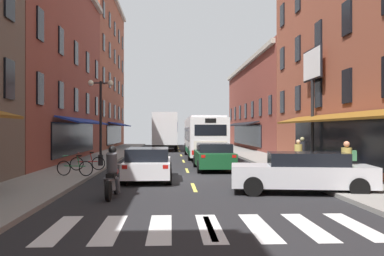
{
  "coord_description": "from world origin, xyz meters",
  "views": [
    {
      "loc": [
        -0.87,
        -19.34,
        2.19
      ],
      "look_at": [
        0.66,
        10.94,
        2.27
      ],
      "focal_mm": 39.56,
      "sensor_mm": 36.0,
      "label": 1
    }
  ],
  "objects_px": {
    "billboard_sign": "(312,77)",
    "bicycle_mid": "(88,163)",
    "pedestrian_far": "(302,153)",
    "sedan_rear": "(303,172)",
    "motorcycle_rider": "(112,175)",
    "transit_bus": "(203,136)",
    "sedan_far": "(148,164)",
    "box_truck": "(165,131)",
    "bicycle_near": "(75,168)",
    "pedestrian_near": "(347,163)",
    "street_lamp_twin": "(101,118)",
    "sedan_near": "(214,156)",
    "sedan_mid": "(164,141)",
    "pedestrian_mid": "(298,156)"
  },
  "relations": [
    {
      "from": "bicycle_mid",
      "to": "street_lamp_twin",
      "type": "relative_size",
      "value": 0.35
    },
    {
      "from": "transit_bus",
      "to": "pedestrian_far",
      "type": "relative_size",
      "value": 6.69
    },
    {
      "from": "sedan_mid",
      "to": "sedan_far",
      "type": "height_order",
      "value": "sedan_far"
    },
    {
      "from": "billboard_sign",
      "to": "sedan_mid",
      "type": "xyz_separation_m",
      "value": [
        -8.79,
        30.93,
        -4.42
      ]
    },
    {
      "from": "pedestrian_near",
      "to": "street_lamp_twin",
      "type": "distance_m",
      "value": 14.05
    },
    {
      "from": "sedan_far",
      "to": "pedestrian_mid",
      "type": "xyz_separation_m",
      "value": [
        6.87,
        1.07,
        0.24
      ]
    },
    {
      "from": "pedestrian_near",
      "to": "pedestrian_mid",
      "type": "distance_m",
      "value": 4.7
    },
    {
      "from": "sedan_near",
      "to": "sedan_rear",
      "type": "height_order",
      "value": "sedan_near"
    },
    {
      "from": "sedan_mid",
      "to": "pedestrian_near",
      "type": "xyz_separation_m",
      "value": [
        7.08,
        -39.59,
        0.29
      ]
    },
    {
      "from": "sedan_mid",
      "to": "bicycle_mid",
      "type": "relative_size",
      "value": 2.5
    },
    {
      "from": "sedan_rear",
      "to": "motorcycle_rider",
      "type": "height_order",
      "value": "motorcycle_rider"
    },
    {
      "from": "sedan_far",
      "to": "bicycle_near",
      "type": "xyz_separation_m",
      "value": [
        -3.23,
        0.56,
        -0.2
      ]
    },
    {
      "from": "sedan_far",
      "to": "sedan_rear",
      "type": "relative_size",
      "value": 0.94
    },
    {
      "from": "box_truck",
      "to": "pedestrian_near",
      "type": "bearing_deg",
      "value": -76.52
    },
    {
      "from": "box_truck",
      "to": "sedan_near",
      "type": "relative_size",
      "value": 1.5
    },
    {
      "from": "transit_bus",
      "to": "bicycle_mid",
      "type": "xyz_separation_m",
      "value": [
        -6.66,
        -11.08,
        -1.13
      ]
    },
    {
      "from": "sedan_rear",
      "to": "bicycle_mid",
      "type": "relative_size",
      "value": 2.92
    },
    {
      "from": "transit_bus",
      "to": "sedan_mid",
      "type": "relative_size",
      "value": 2.61
    },
    {
      "from": "billboard_sign",
      "to": "bicycle_mid",
      "type": "bearing_deg",
      "value": -170.97
    },
    {
      "from": "motorcycle_rider",
      "to": "pedestrian_near",
      "type": "relative_size",
      "value": 1.27
    },
    {
      "from": "pedestrian_near",
      "to": "motorcycle_rider",
      "type": "bearing_deg",
      "value": 110.81
    },
    {
      "from": "sedan_far",
      "to": "pedestrian_mid",
      "type": "distance_m",
      "value": 6.96
    },
    {
      "from": "billboard_sign",
      "to": "motorcycle_rider",
      "type": "relative_size",
      "value": 3.17
    },
    {
      "from": "transit_bus",
      "to": "sedan_far",
      "type": "relative_size",
      "value": 2.39
    },
    {
      "from": "street_lamp_twin",
      "to": "pedestrian_near",
      "type": "bearing_deg",
      "value": -43.13
    },
    {
      "from": "street_lamp_twin",
      "to": "bicycle_near",
      "type": "bearing_deg",
      "value": -92.59
    },
    {
      "from": "pedestrian_mid",
      "to": "pedestrian_far",
      "type": "bearing_deg",
      "value": -64.33
    },
    {
      "from": "sedan_far",
      "to": "pedestrian_near",
      "type": "distance_m",
      "value": 8.05
    },
    {
      "from": "box_truck",
      "to": "pedestrian_far",
      "type": "bearing_deg",
      "value": -71.83
    },
    {
      "from": "sedan_rear",
      "to": "street_lamp_twin",
      "type": "xyz_separation_m",
      "value": [
        -8.46,
        9.88,
        2.11
      ]
    },
    {
      "from": "sedan_far",
      "to": "transit_bus",
      "type": "bearing_deg",
      "value": 76.21
    },
    {
      "from": "sedan_rear",
      "to": "bicycle_near",
      "type": "height_order",
      "value": "sedan_rear"
    },
    {
      "from": "sedan_mid",
      "to": "billboard_sign",
      "type": "bearing_deg",
      "value": -74.14
    },
    {
      "from": "pedestrian_mid",
      "to": "pedestrian_far",
      "type": "xyz_separation_m",
      "value": [
        0.72,
        1.7,
        0.05
      ]
    },
    {
      "from": "sedan_rear",
      "to": "street_lamp_twin",
      "type": "height_order",
      "value": "street_lamp_twin"
    },
    {
      "from": "bicycle_near",
      "to": "billboard_sign",
      "type": "bearing_deg",
      "value": 20.26
    },
    {
      "from": "motorcycle_rider",
      "to": "pedestrian_near",
      "type": "height_order",
      "value": "pedestrian_near"
    },
    {
      "from": "bicycle_mid",
      "to": "pedestrian_far",
      "type": "bearing_deg",
      "value": -1.87
    },
    {
      "from": "box_truck",
      "to": "bicycle_near",
      "type": "height_order",
      "value": "box_truck"
    },
    {
      "from": "motorcycle_rider",
      "to": "pedestrian_far",
      "type": "distance_m",
      "value": 11.23
    },
    {
      "from": "bicycle_mid",
      "to": "street_lamp_twin",
      "type": "height_order",
      "value": "street_lamp_twin"
    },
    {
      "from": "transit_bus",
      "to": "billboard_sign",
      "type": "bearing_deg",
      "value": -59.49
    },
    {
      "from": "billboard_sign",
      "to": "box_truck",
      "type": "height_order",
      "value": "billboard_sign"
    },
    {
      "from": "sedan_far",
      "to": "motorcycle_rider",
      "type": "distance_m",
      "value": 4.67
    },
    {
      "from": "pedestrian_near",
      "to": "pedestrian_far",
      "type": "xyz_separation_m",
      "value": [
        0.41,
        6.39,
        -0.01
      ]
    },
    {
      "from": "transit_bus",
      "to": "street_lamp_twin",
      "type": "xyz_separation_m",
      "value": [
        -6.48,
        -8.3,
        1.19
      ]
    },
    {
      "from": "pedestrian_near",
      "to": "sedan_rear",
      "type": "bearing_deg",
      "value": 115.91
    },
    {
      "from": "billboard_sign",
      "to": "pedestrian_near",
      "type": "bearing_deg",
      "value": -101.16
    },
    {
      "from": "sedan_near",
      "to": "sedan_rear",
      "type": "bearing_deg",
      "value": -75.21
    },
    {
      "from": "sedan_rear",
      "to": "pedestrian_near",
      "type": "bearing_deg",
      "value": 11.89
    }
  ]
}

